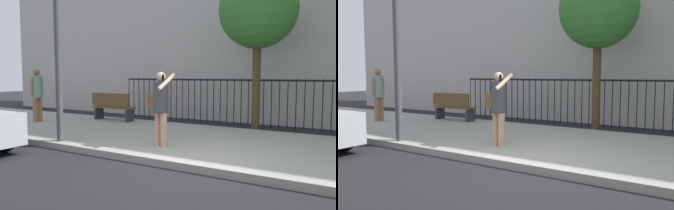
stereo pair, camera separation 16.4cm
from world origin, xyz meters
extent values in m
plane|color=black|center=(0.00, 0.00, 0.00)|extent=(60.00, 60.00, 0.00)
cube|color=#9E9B93|center=(0.00, 2.20, 0.07)|extent=(28.00, 4.40, 0.15)
cube|color=black|center=(0.00, 5.90, 1.55)|extent=(12.00, 0.04, 0.06)
cylinder|color=black|center=(-6.00, 5.90, 0.80)|extent=(0.03, 0.03, 1.60)
cylinder|color=black|center=(-5.74, 5.90, 0.80)|extent=(0.03, 0.03, 1.60)
cylinder|color=black|center=(-5.49, 5.90, 0.80)|extent=(0.03, 0.03, 1.60)
cylinder|color=black|center=(-5.23, 5.90, 0.80)|extent=(0.03, 0.03, 1.60)
cylinder|color=black|center=(-4.98, 5.90, 0.80)|extent=(0.03, 0.03, 1.60)
cylinder|color=black|center=(-4.72, 5.90, 0.80)|extent=(0.03, 0.03, 1.60)
cylinder|color=black|center=(-4.47, 5.90, 0.80)|extent=(0.03, 0.03, 1.60)
cylinder|color=black|center=(-4.21, 5.90, 0.80)|extent=(0.03, 0.03, 1.60)
cylinder|color=black|center=(-3.96, 5.90, 0.80)|extent=(0.03, 0.03, 1.60)
cylinder|color=black|center=(-3.70, 5.90, 0.80)|extent=(0.03, 0.03, 1.60)
cylinder|color=black|center=(-3.45, 5.90, 0.80)|extent=(0.03, 0.03, 1.60)
cylinder|color=black|center=(-3.19, 5.90, 0.80)|extent=(0.03, 0.03, 1.60)
cylinder|color=black|center=(-2.94, 5.90, 0.80)|extent=(0.03, 0.03, 1.60)
cylinder|color=black|center=(-2.68, 5.90, 0.80)|extent=(0.03, 0.03, 1.60)
cylinder|color=black|center=(-2.43, 5.90, 0.80)|extent=(0.03, 0.03, 1.60)
cylinder|color=black|center=(-2.17, 5.90, 0.80)|extent=(0.03, 0.03, 1.60)
cylinder|color=black|center=(-1.91, 5.90, 0.80)|extent=(0.03, 0.03, 1.60)
cylinder|color=black|center=(-1.66, 5.90, 0.80)|extent=(0.03, 0.03, 1.60)
cylinder|color=black|center=(-1.40, 5.90, 0.80)|extent=(0.03, 0.03, 1.60)
cylinder|color=black|center=(-1.15, 5.90, 0.80)|extent=(0.03, 0.03, 1.60)
cylinder|color=black|center=(-0.89, 5.90, 0.80)|extent=(0.03, 0.03, 1.60)
cylinder|color=black|center=(-0.64, 5.90, 0.80)|extent=(0.03, 0.03, 1.60)
cylinder|color=black|center=(-0.38, 5.90, 0.80)|extent=(0.03, 0.03, 1.60)
cylinder|color=black|center=(-0.13, 5.90, 0.80)|extent=(0.03, 0.03, 1.60)
cylinder|color=black|center=(0.13, 5.90, 0.80)|extent=(0.03, 0.03, 1.60)
cylinder|color=black|center=(0.38, 5.90, 0.80)|extent=(0.03, 0.03, 1.60)
cylinder|color=black|center=(0.64, 5.90, 0.80)|extent=(0.03, 0.03, 1.60)
cylinder|color=black|center=(0.89, 5.90, 0.80)|extent=(0.03, 0.03, 1.60)
cylinder|color=black|center=(1.15, 5.90, 0.80)|extent=(0.03, 0.03, 1.60)
cylinder|color=black|center=(1.40, 5.90, 0.80)|extent=(0.03, 0.03, 1.60)
cylinder|color=black|center=(1.66, 5.90, 0.80)|extent=(0.03, 0.03, 1.60)
cylinder|color=black|center=(-4.35, -0.73, 0.32)|extent=(0.64, 0.23, 0.64)
cylinder|color=tan|center=(-1.15, 1.01, 0.52)|extent=(0.15, 0.15, 0.75)
cylinder|color=tan|center=(-1.34, 1.07, 0.52)|extent=(0.15, 0.15, 0.75)
cylinder|color=#3F3F47|center=(-1.25, 1.04, 1.24)|extent=(0.43, 0.43, 0.68)
sphere|color=tan|center=(-1.25, 1.04, 1.68)|extent=(0.21, 0.21, 0.21)
cylinder|color=tan|center=(-1.06, 0.98, 1.58)|extent=(0.23, 0.48, 0.37)
cylinder|color=tan|center=(-1.44, 1.10, 1.22)|extent=(0.09, 0.09, 0.52)
cube|color=black|center=(-1.12, 0.93, 1.66)|extent=(0.07, 0.03, 0.15)
cube|color=brown|center=(-1.50, 1.12, 1.14)|extent=(0.32, 0.24, 0.34)
cylinder|color=#936B4C|center=(-6.99, 2.07, 0.56)|extent=(0.15, 0.15, 0.81)
cylinder|color=#936B4C|center=(-7.00, 2.27, 0.56)|extent=(0.15, 0.15, 0.81)
cylinder|color=gray|center=(-7.00, 2.17, 1.34)|extent=(0.36, 0.36, 0.74)
sphere|color=#936B4C|center=(-7.00, 2.17, 1.82)|extent=(0.23, 0.23, 0.23)
cylinder|color=#936B4C|center=(-6.98, 1.97, 1.31)|extent=(0.09, 0.09, 0.57)
cylinder|color=#936B4C|center=(-7.01, 2.37, 1.31)|extent=(0.09, 0.09, 0.57)
cube|color=brown|center=(-4.98, 3.76, 0.60)|extent=(1.60, 0.45, 0.05)
cube|color=brown|center=(-4.98, 3.56, 0.88)|extent=(1.60, 0.06, 0.44)
cube|color=#333338|center=(-5.68, 3.76, 0.35)|extent=(0.08, 0.41, 0.40)
cube|color=#333338|center=(-4.28, 3.76, 0.35)|extent=(0.08, 0.41, 0.40)
cylinder|color=#47474C|center=(-3.60, 0.24, 2.55)|extent=(0.16, 0.16, 4.80)
cylinder|color=#4C3823|center=(-0.33, 4.90, 1.51)|extent=(0.24, 0.24, 3.03)
sphere|color=#387A33|center=(-0.33, 4.90, 3.67)|extent=(2.32, 2.32, 2.32)
camera|label=1|loc=(2.80, -5.16, 1.73)|focal=36.11mm
camera|label=2|loc=(2.94, -5.07, 1.73)|focal=36.11mm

